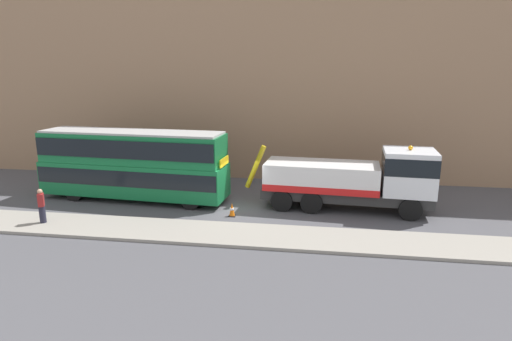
{
  "coord_description": "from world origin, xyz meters",
  "views": [
    {
      "loc": [
        4.16,
        -22.47,
        7.55
      ],
      "look_at": [
        0.65,
        0.56,
        2.0
      ],
      "focal_mm": 30.22,
      "sensor_mm": 36.0,
      "label": 1
    }
  ],
  "objects_px": {
    "recovery_tow_truck": "(355,178)",
    "double_decker_bus": "(133,162)",
    "pedestrian_onlooker": "(42,206)",
    "traffic_cone_near_bus": "(232,210)"
  },
  "relations": [
    {
      "from": "pedestrian_onlooker",
      "to": "traffic_cone_near_bus",
      "type": "xyz_separation_m",
      "value": [
        8.91,
        2.73,
        -0.64
      ]
    },
    {
      "from": "pedestrian_onlooker",
      "to": "traffic_cone_near_bus",
      "type": "bearing_deg",
      "value": -10.64
    },
    {
      "from": "pedestrian_onlooker",
      "to": "recovery_tow_truck",
      "type": "bearing_deg",
      "value": -10.22
    },
    {
      "from": "recovery_tow_truck",
      "to": "traffic_cone_near_bus",
      "type": "distance_m",
      "value": 6.82
    },
    {
      "from": "recovery_tow_truck",
      "to": "double_decker_bus",
      "type": "xyz_separation_m",
      "value": [
        -12.61,
        0.03,
        0.47
      ]
    },
    {
      "from": "recovery_tow_truck",
      "to": "pedestrian_onlooker",
      "type": "bearing_deg",
      "value": -158.4
    },
    {
      "from": "recovery_tow_truck",
      "to": "double_decker_bus",
      "type": "height_order",
      "value": "double_decker_bus"
    },
    {
      "from": "recovery_tow_truck",
      "to": "double_decker_bus",
      "type": "relative_size",
      "value": 0.92
    },
    {
      "from": "double_decker_bus",
      "to": "pedestrian_onlooker",
      "type": "bearing_deg",
      "value": -114.57
    },
    {
      "from": "recovery_tow_truck",
      "to": "pedestrian_onlooker",
      "type": "height_order",
      "value": "recovery_tow_truck"
    }
  ]
}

